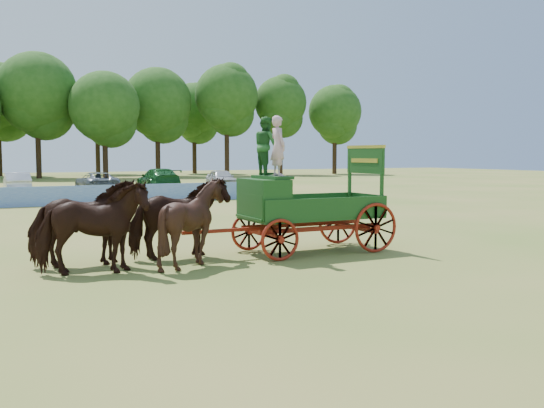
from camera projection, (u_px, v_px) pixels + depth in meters
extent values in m
plane|color=olive|center=(156.00, 257.00, 16.14)|extent=(160.00, 160.00, 0.00)
imported|color=black|center=(92.00, 228.00, 13.70)|extent=(2.70, 1.61, 2.14)
imported|color=black|center=(84.00, 223.00, 14.68)|extent=(2.58, 1.26, 2.14)
imported|color=black|center=(193.00, 223.00, 14.78)|extent=(2.19, 2.01, 2.14)
imported|color=black|center=(179.00, 218.00, 15.76)|extent=(2.57, 1.24, 2.14)
cube|color=maroon|center=(264.00, 234.00, 16.30)|extent=(0.12, 2.00, 0.12)
cube|color=maroon|center=(356.00, 228.00, 17.65)|extent=(0.12, 2.00, 0.12)
cube|color=maroon|center=(322.00, 228.00, 16.47)|extent=(3.80, 0.10, 0.12)
cube|color=maroon|center=(302.00, 224.00, 17.45)|extent=(3.80, 0.10, 0.12)
cube|color=maroon|center=(233.00, 230.00, 15.88)|extent=(2.80, 0.09, 0.09)
cube|color=#1D4C19|center=(312.00, 216.00, 16.94)|extent=(3.80, 1.80, 0.10)
cube|color=#1D4C19|center=(329.00, 208.00, 16.13)|extent=(3.80, 0.06, 0.55)
cube|color=#1D4C19|center=(297.00, 203.00, 17.70)|extent=(3.80, 0.06, 0.55)
cube|color=#1D4C19|center=(367.00, 203.00, 17.76)|extent=(0.06, 1.80, 0.55)
cube|color=#1D4C19|center=(264.00, 199.00, 16.22)|extent=(0.85, 1.70, 1.05)
cube|color=#1D4C19|center=(272.00, 177.00, 16.28)|extent=(0.55, 1.50, 0.08)
cube|color=#1D4C19|center=(251.00, 206.00, 16.06)|extent=(0.10, 1.60, 0.65)
cube|color=#1D4C19|center=(257.00, 217.00, 16.17)|extent=(0.55, 1.60, 0.06)
cube|color=#1D4C19|center=(382.00, 182.00, 16.96)|extent=(0.08, 0.08, 1.80)
cube|color=#1D4C19|center=(350.00, 180.00, 18.38)|extent=(0.08, 0.08, 1.80)
cube|color=#1D4C19|center=(365.00, 161.00, 17.62)|extent=(0.07, 1.75, 0.75)
cube|color=gold|center=(366.00, 147.00, 17.59)|extent=(0.08, 1.80, 0.09)
cube|color=gold|center=(364.00, 161.00, 17.60)|extent=(0.02, 1.30, 0.12)
torus|color=maroon|center=(280.00, 240.00, 15.46)|extent=(1.09, 0.09, 1.09)
torus|color=maroon|center=(249.00, 231.00, 17.15)|extent=(1.09, 0.09, 1.09)
torus|color=maroon|center=(376.00, 228.00, 16.79)|extent=(1.39, 0.09, 1.39)
torus|color=maroon|center=(338.00, 221.00, 18.48)|extent=(1.39, 0.09, 1.39)
imported|color=#D2A0AE|center=(278.00, 146.00, 15.91)|extent=(0.38, 0.58, 1.58)
imported|color=#235F24|center=(266.00, 146.00, 16.53)|extent=(0.61, 0.78, 1.60)
cube|color=blue|center=(41.00, 196.00, 31.66)|extent=(26.00, 0.08, 1.05)
imported|color=silver|center=(17.00, 183.00, 41.72)|extent=(1.58, 4.51, 1.49)
imported|color=slate|center=(97.00, 182.00, 43.52)|extent=(2.50, 5.25, 1.45)
imported|color=#144C1E|center=(159.00, 179.00, 46.12)|extent=(2.41, 5.71, 1.64)
imported|color=#B2B2B7|center=(221.00, 179.00, 48.71)|extent=(2.33, 4.66, 1.52)
cylinder|color=#382314|center=(39.00, 155.00, 68.39)|extent=(0.60, 0.60, 5.26)
sphere|color=#1D4913|center=(37.00, 92.00, 67.80)|extent=(8.93, 8.93, 8.93)
cylinder|color=#382314|center=(105.00, 159.00, 68.27)|extent=(0.60, 0.60, 4.39)
sphere|color=#1D4913|center=(104.00, 106.00, 67.78)|extent=(7.86, 7.86, 7.86)
cylinder|color=#382314|center=(158.00, 156.00, 74.66)|extent=(0.60, 0.60, 4.94)
sphere|color=#1D4913|center=(157.00, 102.00, 74.11)|extent=(8.42, 8.42, 8.42)
cylinder|color=#382314|center=(227.00, 154.00, 76.85)|extent=(0.60, 0.60, 5.46)
sphere|color=#1D4913|center=(227.00, 96.00, 76.24)|extent=(7.96, 7.96, 7.96)
cylinder|color=#382314|center=(280.00, 155.00, 80.53)|extent=(0.60, 0.60, 5.17)
sphere|color=#1D4913|center=(281.00, 103.00, 79.96)|extent=(6.92, 6.92, 6.92)
cylinder|color=#382314|center=(334.00, 157.00, 83.60)|extent=(0.60, 0.60, 4.65)
sphere|color=#1D4913|center=(335.00, 111.00, 83.09)|extent=(7.27, 7.27, 7.27)
cylinder|color=#382314|center=(98.00, 156.00, 81.61)|extent=(0.60, 0.60, 4.95)
sphere|color=#1D4913|center=(97.00, 106.00, 81.06)|extent=(7.81, 7.81, 7.81)
cylinder|color=#382314|center=(194.00, 156.00, 85.02)|extent=(0.60, 0.60, 4.80)
sphere|color=#1D4913|center=(194.00, 110.00, 84.49)|extent=(7.61, 7.61, 7.61)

